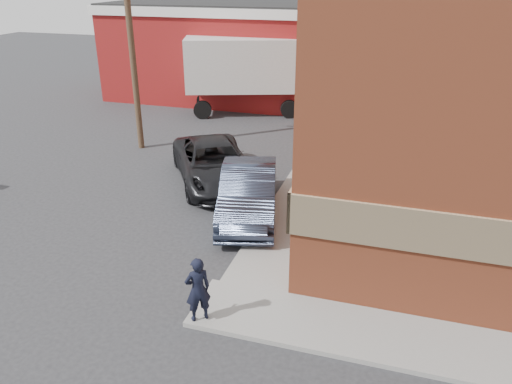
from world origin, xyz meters
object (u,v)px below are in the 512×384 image
Objects in this scene: sedan at (248,192)px; suv_a at (214,163)px; box_truck at (260,70)px; utility_pole at (131,39)px; man at (198,289)px; warehouse at (248,50)px.

suv_a is (-2.07, 2.26, -0.05)m from sedan.
sedan is at bearing -93.94° from box_truck.
box_truck is (3.43, 7.26, -2.39)m from utility_pole.
man is at bearing -103.15° from suv_a.
warehouse is 10.27× the size of man.
warehouse is 22.40m from man.
warehouse reaches higher than sedan.
utility_pole reaches higher than man.
warehouse is at bearing 98.44° from box_truck.
warehouse is at bearing 93.27° from sedan.
warehouse is 4.24m from box_truck.
box_truck is at bearing 90.20° from sedan.
box_truck is at bearing -62.72° from warehouse.
man is 0.29× the size of suv_a.
man is 0.18× the size of box_truck.
warehouse is 3.28× the size of sedan.
sedan is 3.07m from suv_a.
warehouse is 1.89× the size of box_truck.
box_truck reaches higher than suv_a.
man is 5.55m from sedan.
sedan is 12.81m from box_truck.
sedan is at bearing -72.03° from warehouse.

